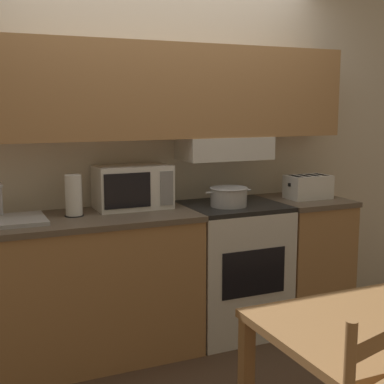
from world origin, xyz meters
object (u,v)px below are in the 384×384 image
stove_range (232,268)px  toaster (308,187)px  microwave (133,187)px  cooking_pot (229,196)px  paper_towel_roll (74,196)px  dining_table (368,350)px  sink_basin (3,220)px

stove_range → toaster: bearing=-1.6°
microwave → stove_range: bearing=-11.6°
cooking_pot → paper_towel_roll: paper_towel_roll is taller
stove_range → dining_table: bearing=-98.5°
microwave → toaster: microwave is taller
sink_basin → paper_towel_roll: (0.42, 0.04, 0.11)m
dining_table → toaster: bearing=62.1°
sink_basin → microwave: bearing=9.6°
paper_towel_roll → sink_basin: bearing=-174.8°
stove_range → sink_basin: size_ratio=1.94×
toaster → sink_basin: (-2.14, 0.02, -0.07)m
cooking_pot → paper_towel_roll: bearing=174.8°
stove_range → cooking_pot: bearing=-139.3°
sink_basin → paper_towel_roll: paper_towel_roll is taller
paper_towel_roll → dining_table: bearing=-63.0°
paper_towel_roll → toaster: bearing=-1.8°
stove_range → toaster: toaster is taller
microwave → toaster: bearing=-6.9°
microwave → paper_towel_roll: 0.43m
toaster → paper_towel_roll: 1.72m
toaster → dining_table: toaster is taller
toaster → sink_basin: 2.14m
stove_range → dining_table: 1.67m
dining_table → sink_basin: bearing=127.8°
microwave → paper_towel_roll: microwave is taller
sink_basin → paper_towel_roll: 0.44m
paper_towel_roll → dining_table: size_ratio=0.30×
dining_table → microwave: bearing=103.9°
paper_towel_roll → microwave: bearing=14.0°
cooking_pot → sink_basin: 1.46m
paper_towel_roll → dining_table: 1.94m
toaster → dining_table: (-0.86, -1.62, -0.40)m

